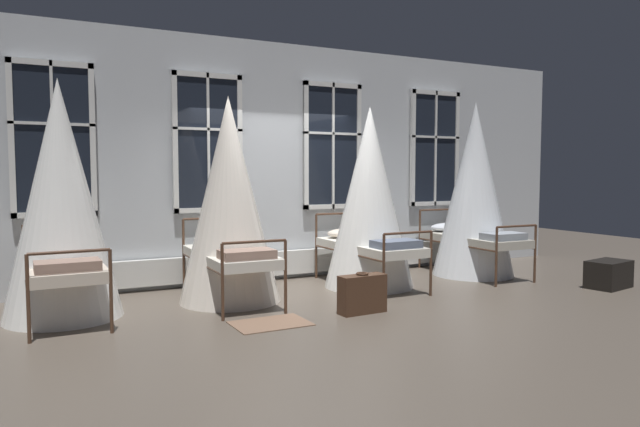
% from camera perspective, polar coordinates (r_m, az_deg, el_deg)
% --- Properties ---
extents(ground, '(20.06, 20.06, 0.00)m').
position_cam_1_polar(ground, '(7.57, -0.95, -8.16)').
color(ground, brown).
extents(back_wall_with_windows, '(11.03, 0.10, 3.52)m').
position_cam_1_polar(back_wall_with_windows, '(8.65, -4.89, 5.10)').
color(back_wall_with_windows, silver).
rests_on(back_wall_with_windows, ground).
extents(window_bank, '(6.91, 0.10, 2.92)m').
position_cam_1_polar(window_bank, '(8.55, -4.57, 1.09)').
color(window_bank, black).
rests_on(window_bank, ground).
extents(cot_first, '(1.26, 1.88, 2.63)m').
position_cam_1_polar(cot_first, '(6.89, -24.32, 0.99)').
color(cot_first, '#4C3323').
rests_on(cot_first, ground).
extents(cot_second, '(1.26, 1.86, 2.55)m').
position_cam_1_polar(cot_second, '(7.19, -9.00, 1.10)').
color(cot_second, '#4C3323').
rests_on(cot_second, ground).
extents(cot_third, '(1.26, 1.87, 2.53)m').
position_cam_1_polar(cot_third, '(8.07, 4.92, 1.39)').
color(cot_third, '#4C3323').
rests_on(cot_third, ground).
extents(cot_fourth, '(1.26, 1.87, 2.70)m').
position_cam_1_polar(cot_fourth, '(9.28, 15.05, 2.11)').
color(cot_fourth, '#4C3323').
rests_on(cot_fourth, ground).
extents(rug_second, '(0.81, 0.58, 0.01)m').
position_cam_1_polar(rug_second, '(6.22, -4.93, -10.82)').
color(rug_second, brown).
rests_on(rug_second, ground).
extents(suitcase_dark, '(0.57, 0.24, 0.47)m').
position_cam_1_polar(suitcase_dark, '(6.63, 4.21, -7.96)').
color(suitcase_dark, '#472D1E').
rests_on(suitcase_dark, ground).
extents(travel_trunk, '(0.70, 0.51, 0.38)m').
position_cam_1_polar(travel_trunk, '(8.99, 26.73, -5.40)').
color(travel_trunk, black).
rests_on(travel_trunk, ground).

